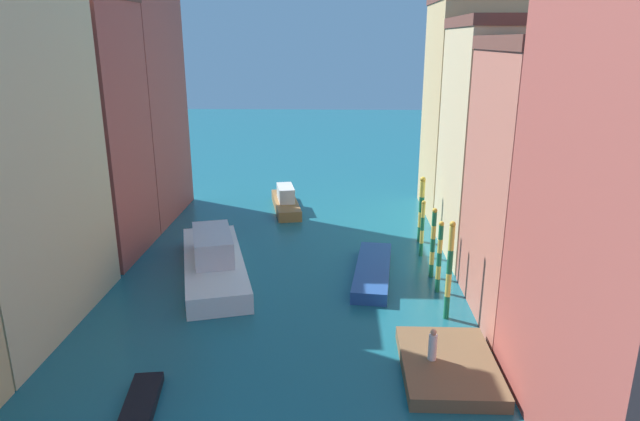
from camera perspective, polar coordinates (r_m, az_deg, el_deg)
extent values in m
plane|color=#196070|center=(39.17, -2.41, -3.14)|extent=(154.00, 154.00, 0.00)
cube|color=#B25147|center=(38.29, -23.98, 7.15)|extent=(7.55, 7.16, 15.78)
cube|color=#B25147|center=(45.65, -19.78, 11.62)|extent=(7.55, 9.30, 19.91)
cube|color=#C6705B|center=(29.41, 23.41, 1.90)|extent=(7.55, 8.23, 13.08)
cube|color=brown|center=(28.57, 25.08, 15.31)|extent=(7.70, 8.39, 0.66)
cube|color=beige|center=(37.34, 18.86, 6.28)|extent=(7.55, 8.41, 14.24)
cube|color=brown|center=(36.80, 20.02, 17.71)|extent=(7.70, 8.58, 0.64)
cube|color=#DBB77A|center=(45.61, 15.90, 9.58)|extent=(7.55, 8.45, 16.16)
cube|color=brown|center=(25.11, 12.99, -15.22)|extent=(3.91, 5.59, 0.59)
cylinder|color=white|center=(24.55, 11.45, -13.54)|extent=(0.36, 0.36, 1.15)
sphere|color=tan|center=(24.20, 11.55, -12.10)|extent=(0.26, 0.26, 0.26)
cylinder|color=#197247|center=(29.20, 12.83, -9.63)|extent=(0.27, 0.27, 1.23)
cylinder|color=#E5D14C|center=(28.68, 12.99, -7.43)|extent=(0.27, 0.27, 1.23)
cylinder|color=#197247|center=(28.20, 13.16, -5.14)|extent=(0.27, 0.27, 1.23)
cylinder|color=#E5D14C|center=(27.76, 13.33, -2.79)|extent=(0.27, 0.27, 1.23)
sphere|color=gold|center=(27.53, 13.43, -1.37)|extent=(0.30, 0.30, 0.30)
cylinder|color=#197247|center=(32.08, 11.92, -7.49)|extent=(0.26, 0.26, 0.78)
cylinder|color=#E5D14C|center=(31.77, 12.01, -6.20)|extent=(0.26, 0.26, 0.78)
cylinder|color=#197247|center=(31.48, 12.10, -4.89)|extent=(0.26, 0.26, 0.78)
cylinder|color=#E5D14C|center=(31.20, 12.18, -3.56)|extent=(0.26, 0.26, 0.78)
cylinder|color=#197247|center=(30.93, 12.27, -2.21)|extent=(0.26, 0.26, 0.78)
sphere|color=gold|center=(30.78, 12.33, -1.33)|extent=(0.29, 0.29, 0.29)
cylinder|color=#197247|center=(33.92, 11.30, -6.04)|extent=(0.27, 0.27, 0.81)
cylinder|color=#E5D14C|center=(33.61, 11.38, -4.78)|extent=(0.27, 0.27, 0.81)
cylinder|color=#197247|center=(33.33, 11.46, -3.49)|extent=(0.27, 0.27, 0.81)
cylinder|color=#E5D14C|center=(33.06, 11.54, -2.18)|extent=(0.27, 0.27, 0.81)
cylinder|color=#197247|center=(32.80, 11.62, -0.85)|extent=(0.27, 0.27, 0.81)
sphere|color=gold|center=(32.65, 11.68, 0.00)|extent=(0.30, 0.30, 0.30)
cylinder|color=#197247|center=(36.97, 10.30, -3.94)|extent=(0.24, 0.24, 0.88)
cylinder|color=#E5D14C|center=(36.66, 10.38, -2.65)|extent=(0.24, 0.24, 0.88)
cylinder|color=#197247|center=(36.38, 10.45, -1.34)|extent=(0.24, 0.24, 0.88)
cylinder|color=#E5D14C|center=(36.11, 10.52, -0.01)|extent=(0.24, 0.24, 0.88)
sphere|color=gold|center=(35.96, 10.57, 0.81)|extent=(0.26, 0.26, 0.26)
cylinder|color=#197247|center=(39.49, 10.19, -2.40)|extent=(0.35, 0.35, 1.08)
cylinder|color=#E5D14C|center=(39.15, 10.27, -0.90)|extent=(0.35, 0.35, 1.08)
cylinder|color=#197247|center=(38.83, 10.35, 0.62)|extent=(0.35, 0.35, 1.08)
cylinder|color=#E5D14C|center=(38.54, 10.44, 2.17)|extent=(0.35, 0.35, 1.08)
sphere|color=gold|center=(38.37, 10.49, 3.15)|extent=(0.39, 0.39, 0.39)
cube|color=white|center=(34.11, -10.81, -5.56)|extent=(6.33, 11.78, 1.14)
cube|color=silver|center=(33.63, -10.94, -3.46)|extent=(3.36, 5.06, 1.53)
cube|color=olive|center=(46.31, -3.52, 0.59)|extent=(3.16, 7.29, 0.81)
cube|color=silver|center=(46.03, -3.54, 1.78)|extent=(1.77, 3.02, 1.19)
cube|color=#234C93|center=(33.48, 5.42, -6.17)|extent=(2.82, 7.99, 0.71)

